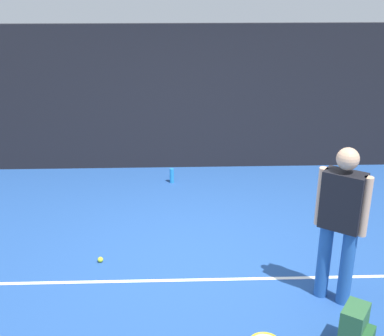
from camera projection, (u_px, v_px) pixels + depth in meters
name	position (u px, v px, depth m)	size (l,w,h in m)	color
ground_plane	(193.00, 256.00, 6.17)	(12.00, 12.00, 0.00)	#234C93
back_fence	(187.00, 98.00, 8.50)	(10.00, 0.10, 2.45)	black
court_line	(195.00, 280.00, 5.70)	(9.00, 0.05, 0.00)	white
tennis_player	(341.00, 217.00, 5.03)	(0.45, 0.41, 1.70)	#2659A5
backpack	(355.00, 329.00, 4.61)	(0.38, 0.37, 0.44)	#2D6038
tennis_ball_near_player	(100.00, 260.00, 6.03)	(0.07, 0.07, 0.07)	#CCE033
water_bottle	(172.00, 176.00, 8.23)	(0.07, 0.07, 0.24)	#268CD8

